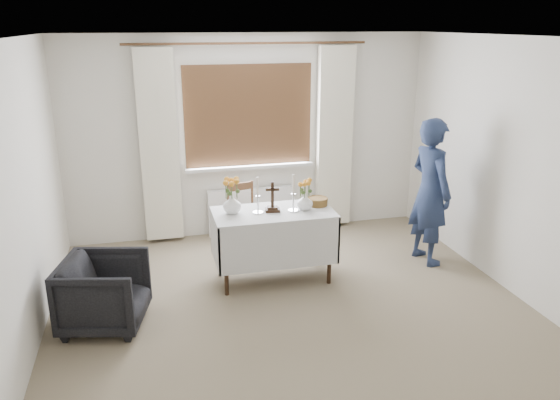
# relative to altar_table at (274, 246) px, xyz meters

# --- Properties ---
(ground) EXTENTS (5.00, 5.00, 0.00)m
(ground) POSITION_rel_altar_table_xyz_m (0.03, -1.04, -0.38)
(ground) COLOR gray
(ground) RESTS_ON ground
(altar_table) EXTENTS (1.24, 0.64, 0.76)m
(altar_table) POSITION_rel_altar_table_xyz_m (0.00, 0.00, 0.00)
(altar_table) COLOR silver
(altar_table) RESTS_ON ground
(wooden_chair) EXTENTS (0.45, 0.45, 0.80)m
(wooden_chair) POSITION_rel_altar_table_xyz_m (-0.13, 0.86, 0.02)
(wooden_chair) COLOR #50351B
(wooden_chair) RESTS_ON ground
(armchair) EXTENTS (0.85, 0.84, 0.65)m
(armchair) POSITION_rel_altar_table_xyz_m (-1.68, -0.55, -0.06)
(armchair) COLOR black
(armchair) RESTS_ON ground
(person) EXTENTS (0.48, 0.66, 1.65)m
(person) POSITION_rel_altar_table_xyz_m (1.80, 0.05, 0.44)
(person) COLOR navy
(person) RESTS_ON ground
(radiator) EXTENTS (1.10, 0.10, 0.60)m
(radiator) POSITION_rel_altar_table_xyz_m (0.03, 1.38, -0.08)
(radiator) COLOR white
(radiator) RESTS_ON ground
(wooden_cross) EXTENTS (0.16, 0.13, 0.32)m
(wooden_cross) POSITION_rel_altar_table_xyz_m (-0.01, 0.01, 0.54)
(wooden_cross) COLOR black
(wooden_cross) RESTS_ON altar_table
(candlestick_left) EXTENTS (0.14, 0.14, 0.38)m
(candlestick_left) POSITION_rel_altar_table_xyz_m (-0.16, -0.01, 0.57)
(candlestick_left) COLOR white
(candlestick_left) RESTS_ON altar_table
(candlestick_right) EXTENTS (0.12, 0.12, 0.39)m
(candlestick_right) POSITION_rel_altar_table_xyz_m (0.20, -0.04, 0.57)
(candlestick_right) COLOR white
(candlestick_right) RESTS_ON altar_table
(flower_vase_left) EXTENTS (0.20, 0.20, 0.20)m
(flower_vase_left) POSITION_rel_altar_table_xyz_m (-0.42, 0.05, 0.48)
(flower_vase_left) COLOR white
(flower_vase_left) RESTS_ON altar_table
(flower_vase_right) EXTENTS (0.19, 0.19, 0.17)m
(flower_vase_right) POSITION_rel_altar_table_xyz_m (0.33, -0.02, 0.47)
(flower_vase_right) COLOR white
(flower_vase_right) RESTS_ON altar_table
(wicker_basket) EXTENTS (0.26, 0.26, 0.08)m
(wicker_basket) POSITION_rel_altar_table_xyz_m (0.50, 0.09, 0.42)
(wicker_basket) COLOR brown
(wicker_basket) RESTS_ON altar_table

